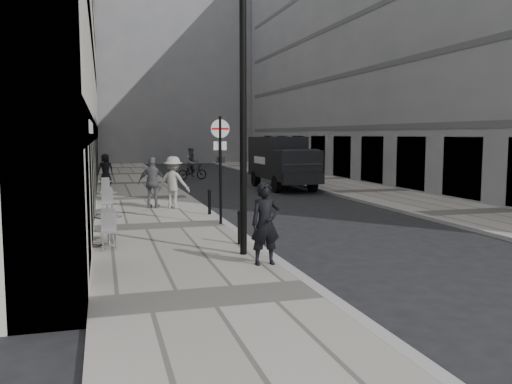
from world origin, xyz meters
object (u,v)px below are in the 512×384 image
panel_van (282,160)px  sign_post (220,155)px  lamppost (243,105)px  cyclist (192,167)px  walking_man (265,224)px

panel_van → sign_post: bearing=-117.8°
lamppost → cyclist: lamppost is taller
panel_van → cyclist: 7.89m
sign_post → lamppost: 4.57m
walking_man → lamppost: size_ratio=0.29×
walking_man → cyclist: (2.24, 23.62, -0.18)m
sign_post → lamppost: bearing=-88.2°
cyclist → sign_post: bearing=-108.7°
cyclist → lamppost: bearing=-108.4°
lamppost → panel_van: bearing=68.4°
lamppost → sign_post: bearing=84.8°
walking_man → sign_post: sign_post is taller
walking_man → lamppost: bearing=98.8°
lamppost → panel_van: 16.91m
sign_post → cyclist: sign_post is taller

